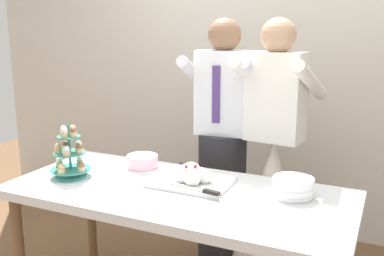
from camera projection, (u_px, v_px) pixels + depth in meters
name	position (u px, v px, depth m)	size (l,w,h in m)	color
rear_wall	(261.00, 47.00, 3.45)	(5.20, 0.10, 2.90)	beige
dessert_table	(177.00, 203.00, 2.33)	(1.80, 0.80, 0.78)	silver
cupcake_stand	(70.00, 155.00, 2.48)	(0.23, 0.23, 0.31)	teal
main_cake_tray	(191.00, 178.00, 2.37)	(0.43, 0.32, 0.12)	silver
plate_stack	(293.00, 187.00, 2.20)	(0.21, 0.21, 0.10)	white
round_cake	(142.00, 162.00, 2.64)	(0.24, 0.24, 0.08)	white
person_groom	(222.00, 158.00, 2.95)	(0.50, 0.52, 1.66)	#232328
person_bride	(272.00, 191.00, 2.81)	(0.56, 0.56, 1.66)	white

